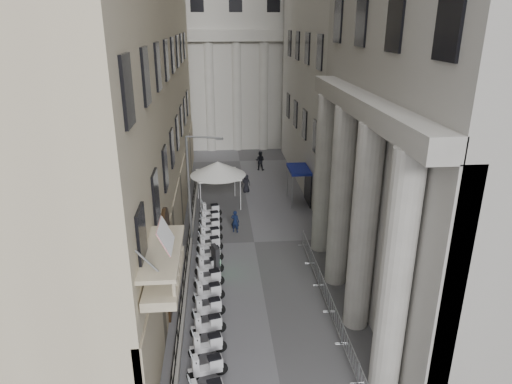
% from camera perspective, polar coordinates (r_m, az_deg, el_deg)
% --- Properties ---
extents(far_building, '(22.00, 10.00, 30.00)m').
position_cam_1_polar(far_building, '(56.42, -2.80, 21.55)').
color(far_building, '#B0AEA6').
rests_on(far_building, ground).
extents(iron_fence, '(0.30, 28.00, 1.40)m').
position_cam_1_polar(iron_fence, '(29.91, -8.34, -7.57)').
color(iron_fence, black).
rests_on(iron_fence, ground).
extents(blue_awning, '(1.60, 3.00, 3.00)m').
position_cam_1_polar(blue_awning, '(37.64, 5.25, -1.36)').
color(blue_awning, navy).
rests_on(blue_awning, ground).
extents(scooter_2, '(1.49, 0.86, 1.50)m').
position_cam_1_polar(scooter_2, '(20.72, -6.02, -22.05)').
color(scooter_2, silver).
rests_on(scooter_2, ground).
extents(scooter_3, '(1.49, 0.86, 1.50)m').
position_cam_1_polar(scooter_3, '(21.77, -5.97, -19.56)').
color(scooter_3, silver).
rests_on(scooter_3, ground).
extents(scooter_4, '(1.49, 0.86, 1.50)m').
position_cam_1_polar(scooter_4, '(22.86, -5.92, -17.30)').
color(scooter_4, silver).
rests_on(scooter_4, ground).
extents(scooter_5, '(1.49, 0.86, 1.50)m').
position_cam_1_polar(scooter_5, '(23.99, -5.88, -15.25)').
color(scooter_5, silver).
rests_on(scooter_5, ground).
extents(scooter_6, '(1.49, 0.86, 1.50)m').
position_cam_1_polar(scooter_6, '(25.14, -5.84, -13.38)').
color(scooter_6, silver).
rests_on(scooter_6, ground).
extents(scooter_7, '(1.49, 0.86, 1.50)m').
position_cam_1_polar(scooter_7, '(26.31, -5.81, -11.68)').
color(scooter_7, silver).
rests_on(scooter_7, ground).
extents(scooter_8, '(1.49, 0.86, 1.50)m').
position_cam_1_polar(scooter_8, '(27.51, -5.78, -10.13)').
color(scooter_8, silver).
rests_on(scooter_8, ground).
extents(scooter_9, '(1.49, 0.86, 1.50)m').
position_cam_1_polar(scooter_9, '(28.73, -5.75, -8.71)').
color(scooter_9, silver).
rests_on(scooter_9, ground).
extents(scooter_10, '(1.49, 0.86, 1.50)m').
position_cam_1_polar(scooter_10, '(29.96, -5.73, -7.40)').
color(scooter_10, silver).
rests_on(scooter_10, ground).
extents(scooter_11, '(1.49, 0.86, 1.50)m').
position_cam_1_polar(scooter_11, '(31.21, -5.71, -6.20)').
color(scooter_11, silver).
rests_on(scooter_11, ground).
extents(scooter_12, '(1.49, 0.86, 1.50)m').
position_cam_1_polar(scooter_12, '(32.46, -5.68, -5.09)').
color(scooter_12, silver).
rests_on(scooter_12, ground).
extents(scooter_13, '(1.49, 0.86, 1.50)m').
position_cam_1_polar(scooter_13, '(33.74, -5.67, -4.06)').
color(scooter_13, silver).
rests_on(scooter_13, ground).
extents(scooter_14, '(1.49, 0.86, 1.50)m').
position_cam_1_polar(scooter_14, '(35.02, -5.65, -3.11)').
color(scooter_14, silver).
rests_on(scooter_14, ground).
extents(barrier_1, '(0.60, 2.40, 1.10)m').
position_cam_1_polar(barrier_1, '(21.65, 11.54, -20.20)').
color(barrier_1, '#989B9F').
rests_on(barrier_1, ground).
extents(barrier_2, '(0.60, 2.40, 1.10)m').
position_cam_1_polar(barrier_2, '(23.52, 9.83, -16.30)').
color(barrier_2, '#989B9F').
rests_on(barrier_2, ground).
extents(barrier_3, '(0.60, 2.40, 1.10)m').
position_cam_1_polar(barrier_3, '(25.49, 8.43, -12.98)').
color(barrier_3, '#989B9F').
rests_on(barrier_3, ground).
extents(barrier_4, '(0.60, 2.40, 1.10)m').
position_cam_1_polar(barrier_4, '(27.55, 7.26, -10.15)').
color(barrier_4, '#989B9F').
rests_on(barrier_4, ground).
extents(barrier_5, '(0.60, 2.40, 1.10)m').
position_cam_1_polar(barrier_5, '(29.68, 6.28, -7.70)').
color(barrier_5, '#989B9F').
rests_on(barrier_5, ground).
extents(security_tent, '(4.45, 4.45, 3.61)m').
position_cam_1_polar(security_tent, '(36.23, -4.52, 2.86)').
color(security_tent, silver).
rests_on(security_tent, ground).
extents(street_lamp, '(2.37, 0.75, 7.39)m').
position_cam_1_polar(street_lamp, '(29.42, -7.93, 1.25)').
color(street_lamp, gray).
rests_on(street_lamp, ground).
extents(info_kiosk, '(0.53, 0.91, 1.86)m').
position_cam_1_polar(info_kiosk, '(26.92, -5.04, -8.53)').
color(info_kiosk, black).
rests_on(info_kiosk, ground).
extents(pedestrian_a, '(0.70, 0.60, 1.63)m').
position_cam_1_polar(pedestrian_a, '(32.12, -2.63, -3.69)').
color(pedestrian_a, black).
rests_on(pedestrian_a, ground).
extents(pedestrian_b, '(1.11, 0.98, 1.92)m').
position_cam_1_polar(pedestrian_b, '(45.61, 0.49, 3.95)').
color(pedestrian_b, black).
rests_on(pedestrian_b, ground).
extents(pedestrian_c, '(0.91, 0.74, 1.62)m').
position_cam_1_polar(pedestrian_c, '(39.56, -1.25, 1.08)').
color(pedestrian_c, black).
rests_on(pedestrian_c, ground).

